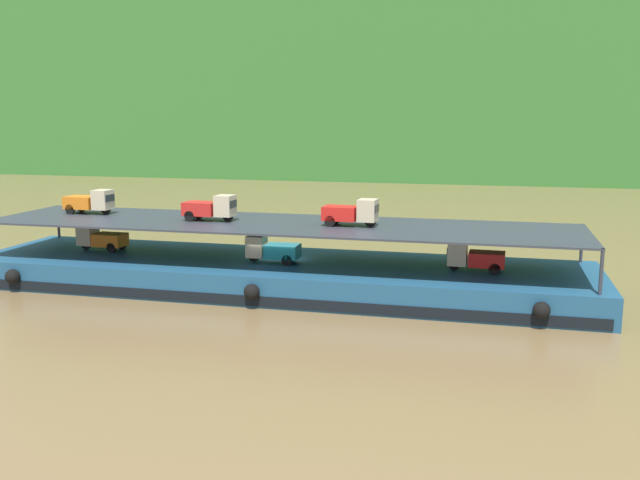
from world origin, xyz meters
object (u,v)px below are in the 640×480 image
at_px(mini_truck_lower_aft, 272,250).
at_px(mini_truck_upper_stern, 90,202).
at_px(mini_truck_upper_mid, 210,208).
at_px(mini_truck_upper_fore, 351,212).
at_px(mini_truck_lower_mid, 475,257).
at_px(mini_truck_lower_stern, 101,238).
at_px(cargo_barge, 278,275).

distance_m(mini_truck_lower_aft, mini_truck_upper_stern, 11.44).
bearing_deg(mini_truck_upper_mid, mini_truck_upper_fore, 0.44).
bearing_deg(mini_truck_lower_mid, mini_truck_lower_stern, 178.88).
distance_m(mini_truck_lower_mid, mini_truck_upper_stern, 21.49).
height_order(mini_truck_upper_stern, mini_truck_upper_fore, same).
distance_m(cargo_barge, mini_truck_upper_stern, 11.86).
distance_m(mini_truck_lower_stern, mini_truck_upper_fore, 14.57).
bearing_deg(mini_truck_upper_mid, mini_truck_lower_mid, 0.21).
relative_size(mini_truck_upper_stern, mini_truck_upper_fore, 0.99).
bearing_deg(mini_truck_upper_fore, mini_truck_lower_stern, 178.43).
distance_m(mini_truck_upper_mid, mini_truck_upper_fore, 7.57).
bearing_deg(mini_truck_lower_aft, mini_truck_lower_stern, 175.15).
distance_m(cargo_barge, mini_truck_upper_mid, 5.02).
relative_size(mini_truck_lower_stern, mini_truck_upper_stern, 1.00).
bearing_deg(mini_truck_lower_stern, cargo_barge, -1.98).
height_order(cargo_barge, mini_truck_lower_aft, mini_truck_lower_aft).
distance_m(cargo_barge, mini_truck_upper_fore, 5.21).
xyz_separation_m(mini_truck_upper_stern, mini_truck_upper_mid, (7.67, -0.85, 0.00)).
relative_size(mini_truck_lower_stern, mini_truck_upper_mid, 1.00).
bearing_deg(cargo_barge, mini_truck_lower_aft, -104.41).
bearing_deg(mini_truck_upper_mid, mini_truck_lower_aft, -6.92).
bearing_deg(mini_truck_upper_fore, mini_truck_lower_aft, -173.17).
relative_size(mini_truck_lower_mid, mini_truck_upper_stern, 1.00).
xyz_separation_m(mini_truck_lower_aft, mini_truck_upper_mid, (-3.52, 0.43, 2.00)).
distance_m(mini_truck_lower_stern, mini_truck_upper_stern, 2.19).
distance_m(cargo_barge, mini_truck_lower_mid, 10.16).
relative_size(mini_truck_lower_mid, mini_truck_upper_fore, 0.99).
relative_size(mini_truck_upper_mid, mini_truck_upper_fore, 0.99).
xyz_separation_m(mini_truck_lower_stern, mini_truck_lower_aft, (10.38, -0.88, 0.00)).
bearing_deg(mini_truck_upper_fore, cargo_barge, 179.53).
bearing_deg(cargo_barge, mini_truck_upper_stern, 176.18).
relative_size(cargo_barge, mini_truck_lower_aft, 11.82).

